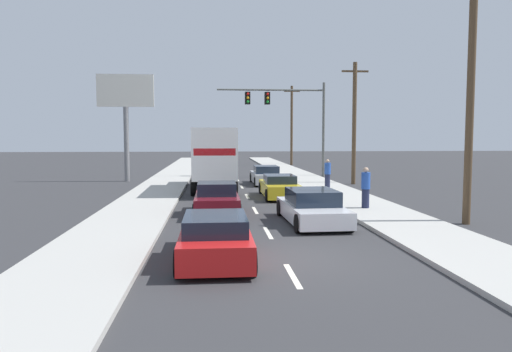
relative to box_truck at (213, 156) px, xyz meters
The scene contains 17 objects.
ground_plane 9.23m from the box_truck, 78.48° to the left, with size 140.00×140.00×0.00m, color #333335.
sidewalk_right 8.08m from the box_truck, 29.11° to the left, with size 2.99×80.00×0.14m, color #B2AFA8.
sidewalk_left 5.40m from the box_truck, 130.47° to the left, with size 2.99×80.00×0.14m, color #B2AFA8.
lane_markings 5.50m from the box_truck, 69.36° to the left, with size 0.14×57.00×0.01m.
box_truck is the anchor object (origin of this frame).
car_maroon 8.76m from the box_truck, 89.15° to the right, with size 1.88×4.05×1.32m.
car_red 16.20m from the box_truck, 89.87° to the right, with size 1.89×4.32×1.22m.
car_silver 5.42m from the box_truck, 47.51° to the left, with size 1.85×4.57×1.27m.
car_yellow 5.04m from the box_truck, 43.69° to the right, with size 1.86×4.64×1.20m.
car_white 11.72m from the box_truck, 71.83° to the right, with size 2.11×4.74×1.26m.
traffic_signal_mast 11.37m from the box_truck, 60.51° to the left, with size 8.53×0.69×7.48m.
utility_pole_near 15.14m from the box_truck, 51.85° to the right, with size 1.80×0.28×9.07m.
utility_pole_mid 10.29m from the box_truck, 20.05° to the left, with size 1.80×0.28×8.16m.
utility_pole_far 27.66m from the box_truck, 71.18° to the left, with size 1.80×0.28×8.94m.
roadside_billboard 9.87m from the box_truck, 131.96° to the left, with size 4.00×0.36×7.63m.
pedestrian_near_corner 10.64m from the box_truck, 51.98° to the right, with size 0.38×0.38×1.75m.
pedestrian_mid_block 6.98m from the box_truck, ahead, with size 0.38×0.38×1.70m.
Camera 1 is at (-1.80, -12.32, 3.18)m, focal length 33.94 mm.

